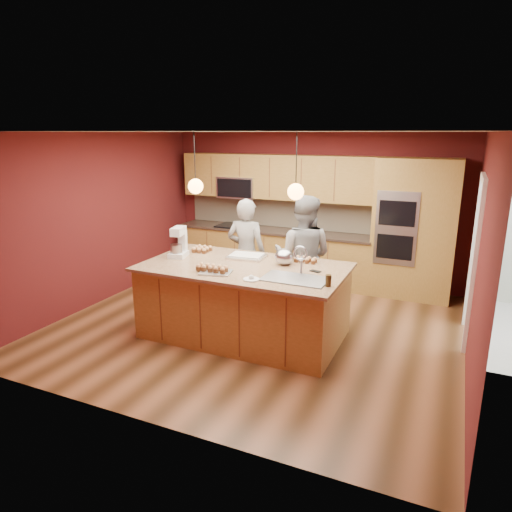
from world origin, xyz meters
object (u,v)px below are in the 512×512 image
at_px(person_left, 246,254).
at_px(stand_mixer, 179,244).
at_px(person_right, 303,257).
at_px(island, 245,300).
at_px(mixing_bowl, 284,257).

bearing_deg(person_left, stand_mixer, 53.46).
xyz_separation_m(person_right, stand_mixer, (-1.53, -0.96, 0.26)).
xyz_separation_m(island, person_left, (-0.45, 1.01, 0.36)).
bearing_deg(person_left, island, 109.81).
xyz_separation_m(person_right, mixing_bowl, (-0.02, -0.73, 0.18)).
bearing_deg(mixing_bowl, person_left, 140.97).
bearing_deg(island, person_right, 64.75).
bearing_deg(island, stand_mixer, 177.47).
distance_m(island, stand_mixer, 1.25).
distance_m(island, person_right, 1.18).
bearing_deg(person_right, island, 59.76).
bearing_deg(person_left, mixing_bowl, 136.65).
xyz_separation_m(island, person_right, (0.47, 1.01, 0.41)).
bearing_deg(stand_mixer, person_right, 19.24).
height_order(stand_mixer, mixing_bowl, stand_mixer).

